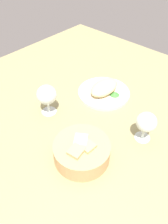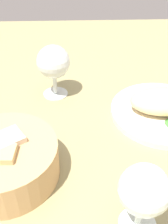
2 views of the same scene
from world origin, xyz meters
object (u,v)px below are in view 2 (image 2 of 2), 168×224
object	(u,v)px
plate	(162,112)
wine_glass_far	(144,192)
bread_basket	(4,160)
wine_glass_near	(53,63)

from	to	relation	value
plate	wine_glass_far	size ratio (longest dim) A/B	1.96
bread_basket	wine_glass_far	world-z (taller)	wine_glass_far
plate	wine_glass_near	world-z (taller)	wine_glass_near
bread_basket	wine_glass_near	xyz separation A→B (cm)	(-7.63, -25.73, 5.10)
plate	bread_basket	bearing A→B (deg)	26.49
bread_basket	wine_glass_near	world-z (taller)	wine_glass_near
bread_basket	wine_glass_far	size ratio (longest dim) A/B	1.58
plate	wine_glass_near	distance (cm)	27.75
plate	bread_basket	distance (cm)	36.35
plate	bread_basket	size ratio (longest dim) A/B	1.24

